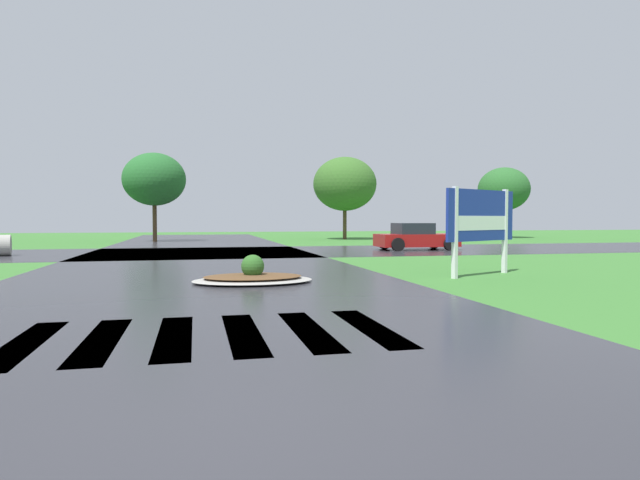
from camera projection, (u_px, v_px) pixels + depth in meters
ground_plane at (225, 466)px, 3.52m from camera, size 120.00×120.00×0.10m
asphalt_roadway at (203, 282)px, 13.26m from camera, size 9.86×80.00×0.01m
asphalt_cross_road at (199, 253)px, 24.78m from camera, size 90.00×8.88×0.01m
crosswalk_stripes at (209, 335)px, 7.27m from camera, size 4.95×2.81×0.01m
estate_billboard at (481, 219)px, 14.76m from camera, size 2.70×1.41×2.38m
median_island at (253, 277)px, 13.19m from camera, size 2.90×1.98×0.68m
car_dark_suv at (416, 238)px, 26.96m from camera, size 3.95×2.11×1.33m
background_treeline at (255, 184)px, 38.19m from camera, size 45.30×6.37×6.10m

